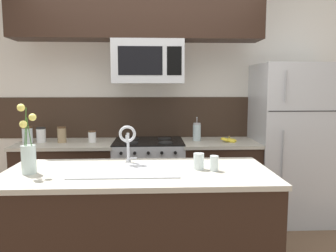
{
  "coord_description": "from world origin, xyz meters",
  "views": [
    {
      "loc": [
        0.05,
        -2.67,
        1.51
      ],
      "look_at": [
        0.19,
        0.27,
        1.16
      ],
      "focal_mm": 35.0,
      "sensor_mm": 36.0,
      "label": 1
    }
  ],
  "objects_px": {
    "refrigerator": "(293,143)",
    "spare_glass": "(214,163)",
    "storage_jar_tall": "(27,135)",
    "storage_jar_squat": "(92,137)",
    "microwave": "(148,62)",
    "stove_range": "(149,181)",
    "drinking_glass": "(199,161)",
    "storage_jar_medium": "(41,135)",
    "sink_faucet": "(128,139)",
    "storage_jar_short": "(62,135)",
    "french_press": "(197,132)",
    "flower_vase": "(28,155)",
    "banana_bunch": "(229,140)"
  },
  "relations": [
    {
      "from": "spare_glass",
      "to": "refrigerator",
      "type": "bearing_deg",
      "value": 48.58
    },
    {
      "from": "storage_jar_squat",
      "to": "sink_faucet",
      "type": "bearing_deg",
      "value": -65.72
    },
    {
      "from": "refrigerator",
      "to": "stove_range",
      "type": "bearing_deg",
      "value": -179.3
    },
    {
      "from": "storage_jar_squat",
      "to": "drinking_glass",
      "type": "distance_m",
      "value": 1.58
    },
    {
      "from": "storage_jar_squat",
      "to": "flower_vase",
      "type": "height_order",
      "value": "flower_vase"
    },
    {
      "from": "storage_jar_medium",
      "to": "flower_vase",
      "type": "height_order",
      "value": "flower_vase"
    },
    {
      "from": "banana_bunch",
      "to": "flower_vase",
      "type": "xyz_separation_m",
      "value": [
        -1.7,
        -1.24,
        0.11
      ]
    },
    {
      "from": "storage_jar_squat",
      "to": "microwave",
      "type": "bearing_deg",
      "value": -1.98
    },
    {
      "from": "spare_glass",
      "to": "flower_vase",
      "type": "relative_size",
      "value": 0.23
    },
    {
      "from": "storage_jar_medium",
      "to": "french_press",
      "type": "xyz_separation_m",
      "value": [
        1.72,
        0.03,
        0.02
      ]
    },
    {
      "from": "microwave",
      "to": "flower_vase",
      "type": "height_order",
      "value": "microwave"
    },
    {
      "from": "banana_bunch",
      "to": "drinking_glass",
      "type": "height_order",
      "value": "drinking_glass"
    },
    {
      "from": "stove_range",
      "to": "storage_jar_squat",
      "type": "xyz_separation_m",
      "value": [
        -0.62,
        0.0,
        0.51
      ]
    },
    {
      "from": "drinking_glass",
      "to": "microwave",
      "type": "bearing_deg",
      "value": 107.64
    },
    {
      "from": "microwave",
      "to": "storage_jar_squat",
      "type": "distance_m",
      "value": 1.01
    },
    {
      "from": "stove_range",
      "to": "storage_jar_medium",
      "type": "xyz_separation_m",
      "value": [
        -1.17,
        0.03,
        0.53
      ]
    },
    {
      "from": "sink_faucet",
      "to": "microwave",
      "type": "bearing_deg",
      "value": 81.59
    },
    {
      "from": "stove_range",
      "to": "drinking_glass",
      "type": "bearing_deg",
      "value": -72.64
    },
    {
      "from": "french_press",
      "to": "spare_glass",
      "type": "bearing_deg",
      "value": -92.31
    },
    {
      "from": "french_press",
      "to": "flower_vase",
      "type": "height_order",
      "value": "flower_vase"
    },
    {
      "from": "stove_range",
      "to": "flower_vase",
      "type": "relative_size",
      "value": 1.9
    },
    {
      "from": "microwave",
      "to": "french_press",
      "type": "bearing_deg",
      "value": 8.49
    },
    {
      "from": "storage_jar_medium",
      "to": "spare_glass",
      "type": "distance_m",
      "value": 2.11
    },
    {
      "from": "storage_jar_squat",
      "to": "drinking_glass",
      "type": "xyz_separation_m",
      "value": [
        1.0,
        -1.23,
        -0.0
      ]
    },
    {
      "from": "refrigerator",
      "to": "spare_glass",
      "type": "xyz_separation_m",
      "value": [
        -1.15,
        -1.3,
        0.08
      ]
    },
    {
      "from": "drinking_glass",
      "to": "spare_glass",
      "type": "relative_size",
      "value": 1.07
    },
    {
      "from": "drinking_glass",
      "to": "flower_vase",
      "type": "relative_size",
      "value": 0.24
    },
    {
      "from": "storage_jar_short",
      "to": "banana_bunch",
      "type": "bearing_deg",
      "value": -1.68
    },
    {
      "from": "microwave",
      "to": "refrigerator",
      "type": "relative_size",
      "value": 0.42
    },
    {
      "from": "microwave",
      "to": "storage_jar_medium",
      "type": "relative_size",
      "value": 4.54
    },
    {
      "from": "refrigerator",
      "to": "storage_jar_short",
      "type": "height_order",
      "value": "refrigerator"
    },
    {
      "from": "stove_range",
      "to": "spare_glass",
      "type": "relative_size",
      "value": 8.4
    },
    {
      "from": "storage_jar_squat",
      "to": "storage_jar_short",
      "type": "bearing_deg",
      "value": -178.79
    },
    {
      "from": "sink_faucet",
      "to": "spare_glass",
      "type": "distance_m",
      "value": 0.7
    },
    {
      "from": "microwave",
      "to": "refrigerator",
      "type": "distance_m",
      "value": 1.86
    },
    {
      "from": "microwave",
      "to": "storage_jar_tall",
      "type": "xyz_separation_m",
      "value": [
        -1.31,
        0.01,
        -0.77
      ]
    },
    {
      "from": "drinking_glass",
      "to": "stove_range",
      "type": "bearing_deg",
      "value": 107.36
    },
    {
      "from": "storage_jar_tall",
      "to": "flower_vase",
      "type": "distance_m",
      "value": 1.38
    },
    {
      "from": "storage_jar_tall",
      "to": "refrigerator",
      "type": "bearing_deg",
      "value": 0.59
    },
    {
      "from": "storage_jar_tall",
      "to": "storage_jar_squat",
      "type": "xyz_separation_m",
      "value": [
        0.69,
        0.01,
        -0.03
      ]
    },
    {
      "from": "sink_faucet",
      "to": "storage_jar_medium",
      "type": "bearing_deg",
      "value": 134.0
    },
    {
      "from": "storage_jar_tall",
      "to": "sink_faucet",
      "type": "relative_size",
      "value": 0.58
    },
    {
      "from": "refrigerator",
      "to": "storage_jar_medium",
      "type": "relative_size",
      "value": 10.74
    },
    {
      "from": "microwave",
      "to": "flower_vase",
      "type": "xyz_separation_m",
      "value": [
        -0.82,
        -1.28,
        -0.73
      ]
    },
    {
      "from": "microwave",
      "to": "french_press",
      "type": "relative_size",
      "value": 2.79
    },
    {
      "from": "storage_jar_medium",
      "to": "french_press",
      "type": "height_order",
      "value": "french_press"
    },
    {
      "from": "microwave",
      "to": "storage_jar_squat",
      "type": "relative_size",
      "value": 5.94
    },
    {
      "from": "storage_jar_medium",
      "to": "storage_jar_squat",
      "type": "distance_m",
      "value": 0.56
    },
    {
      "from": "spare_glass",
      "to": "drinking_glass",
      "type": "bearing_deg",
      "value": 153.95
    },
    {
      "from": "microwave",
      "to": "sink_faucet",
      "type": "distance_m",
      "value": 1.22
    }
  ]
}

